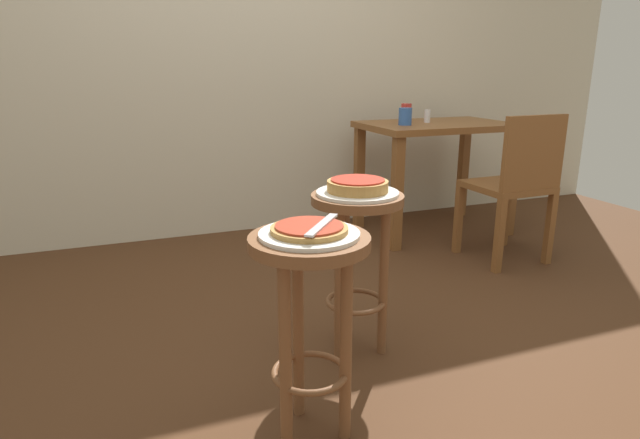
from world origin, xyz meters
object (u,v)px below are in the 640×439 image
object	(u,v)px
pizza_foreground	(309,229)
cup_near_edge	(405,116)
stool_foreground	(310,295)
cup_far_edge	(406,113)
stool_middle	(357,240)
pizza_middle	(358,185)
serving_plate_foreground	(309,234)
dining_table	(436,142)
pizza_server_knife	(322,225)
condiment_shaker	(427,116)
wooden_chair	(515,183)
serving_plate_middle	(357,193)

from	to	relation	value
pizza_foreground	cup_near_edge	bearing A→B (deg)	52.91
stool_foreground	cup_far_edge	size ratio (longest dim) A/B	5.34
stool_middle	cup_near_edge	bearing A→B (deg)	53.79
stool_foreground	pizza_middle	size ratio (longest dim) A/B	2.85
serving_plate_foreground	dining_table	distance (m)	2.27
cup_far_edge	pizza_server_knife	world-z (taller)	cup_far_edge
serving_plate_foreground	condiment_shaker	size ratio (longest dim) A/B	3.33
wooden_chair	dining_table	bearing A→B (deg)	97.18
pizza_middle	dining_table	size ratio (longest dim) A/B	0.23
serving_plate_middle	dining_table	world-z (taller)	dining_table
stool_foreground	cup_near_edge	size ratio (longest dim) A/B	6.00
stool_foreground	pizza_middle	bearing A→B (deg)	50.37
serving_plate_middle	cup_far_edge	bearing A→B (deg)	54.33
pizza_middle	stool_foreground	bearing A→B (deg)	-129.63
cup_near_edge	condiment_shaker	xyz separation A→B (m)	(0.21, 0.09, -0.01)
stool_middle	serving_plate_middle	world-z (taller)	serving_plate_middle
serving_plate_foreground	pizza_foreground	distance (m)	0.02
stool_middle	dining_table	size ratio (longest dim) A/B	0.67
cup_near_edge	cup_far_edge	xyz separation A→B (m)	(0.10, 0.17, 0.01)
cup_near_edge	pizza_foreground	bearing A→B (deg)	-127.09
pizza_foreground	pizza_middle	world-z (taller)	pizza_middle
pizza_middle	serving_plate_middle	bearing A→B (deg)	0.00
dining_table	pizza_server_knife	bearing A→B (deg)	-130.84
cup_near_edge	serving_plate_foreground	bearing A→B (deg)	-127.09
condiment_shaker	serving_plate_foreground	bearing A→B (deg)	-130.12
pizza_foreground	dining_table	world-z (taller)	dining_table
pizza_server_knife	condiment_shaker	bearing A→B (deg)	0.54
dining_table	wooden_chair	world-z (taller)	wooden_chair
condiment_shaker	pizza_server_knife	xyz separation A→B (m)	(-1.42, -1.74, -0.11)
condiment_shaker	serving_plate_middle	bearing A→B (deg)	-130.28
cup_near_edge	cup_far_edge	distance (m)	0.20
pizza_foreground	pizza_server_knife	world-z (taller)	pizza_server_knife
stool_middle	condiment_shaker	world-z (taller)	condiment_shaker
pizza_middle	dining_table	distance (m)	1.74
serving_plate_middle	wooden_chair	xyz separation A→B (m)	(1.26, 0.60, -0.18)
condiment_shaker	wooden_chair	distance (m)	0.79
cup_near_edge	pizza_server_knife	distance (m)	2.05
cup_far_edge	wooden_chair	xyz separation A→B (m)	(0.25, -0.80, -0.33)
pizza_foreground	cup_near_edge	size ratio (longest dim) A/B	2.03
stool_foreground	dining_table	bearing A→B (deg)	48.26
stool_middle	condiment_shaker	distance (m)	1.75
stool_foreground	dining_table	size ratio (longest dim) A/B	0.67
cup_far_edge	pizza_server_knife	distance (m)	2.25
pizza_foreground	condiment_shaker	xyz separation A→B (m)	(1.45, 1.72, 0.12)
dining_table	pizza_server_knife	size ratio (longest dim) A/B	4.36
pizza_foreground	condiment_shaker	bearing A→B (deg)	49.88
dining_table	wooden_chair	bearing A→B (deg)	-82.82
dining_table	pizza_server_knife	distance (m)	2.27
stool_middle	dining_table	bearing A→B (deg)	47.62
stool_foreground	cup_near_edge	distance (m)	2.08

